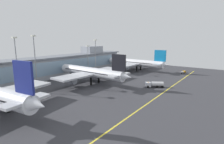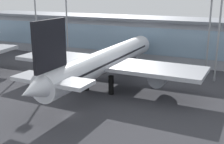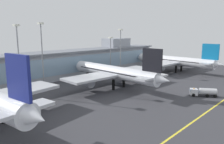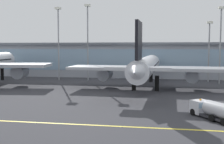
{
  "view_description": "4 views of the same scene",
  "coord_description": "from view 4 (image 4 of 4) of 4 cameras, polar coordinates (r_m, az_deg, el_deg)",
  "views": [
    {
      "loc": [
        -69.09,
        -46.99,
        23.38
      ],
      "look_at": [
        5.49,
        6.72,
        6.2
      ],
      "focal_mm": 27.81,
      "sensor_mm": 36.0,
      "label": 1
    },
    {
      "loc": [
        25.67,
        -39.74,
        21.03
      ],
      "look_at": [
        3.74,
        8.93,
        6.06
      ],
      "focal_mm": 47.15,
      "sensor_mm": 36.0,
      "label": 2
    },
    {
      "loc": [
        -63.25,
        -42.24,
        22.06
      ],
      "look_at": [
        -3.68,
        14.46,
        6.76
      ],
      "focal_mm": 34.61,
      "sensor_mm": 36.0,
      "label": 3
    },
    {
      "loc": [
        3.12,
        -62.69,
        11.41
      ],
      "look_at": [
        -9.55,
        10.12,
        5.02
      ],
      "focal_mm": 46.89,
      "sensor_mm": 36.0,
      "label": 4
    }
  ],
  "objects": [
    {
      "name": "apron_light_mast_west",
      "position": [
        101.19,
        -10.42,
        7.47
      ],
      "size": [
        1.8,
        1.8,
        24.63
      ],
      "color": "gray",
      "rests_on": "ground"
    },
    {
      "name": "apron_light_mast_far_east",
      "position": [
        99.76,
        18.42,
        5.7
      ],
      "size": [
        1.8,
        1.8,
        19.54
      ],
      "color": "gray",
      "rests_on": "ground"
    },
    {
      "name": "ground_plane",
      "position": [
        63.8,
        6.94,
        -5.4
      ],
      "size": [
        180.0,
        180.0,
        0.0
      ],
      "primitive_type": "plane",
      "color": "#38383D"
    },
    {
      "name": "taxiway_centreline_stripe",
      "position": [
        42.37,
        5.37,
        -10.69
      ],
      "size": [
        144.0,
        0.5,
        0.01
      ],
      "primitive_type": "cube",
      "color": "yellow",
      "rests_on": "ground"
    },
    {
      "name": "apron_light_mast_centre",
      "position": [
        99.9,
        -4.76,
        7.86
      ],
      "size": [
        1.8,
        1.8,
        25.55
      ],
      "color": "gray",
      "rests_on": "ground"
    },
    {
      "name": "terminal_building",
      "position": [
        110.33,
        9.15,
        2.56
      ],
      "size": [
        126.08,
        14.0,
        18.15
      ],
      "color": "#9399A3",
      "rests_on": "ground"
    },
    {
      "name": "fuel_tanker_truck",
      "position": [
        49.17,
        19.02,
        -6.95
      ],
      "size": [
        6.94,
        8.92,
        2.9
      ],
      "rotation": [
        0.0,
        0.0,
        2.14
      ],
      "color": "black",
      "rests_on": "ground"
    },
    {
      "name": "airliner_near_right",
      "position": [
        79.07,
        6.74,
        1.04
      ],
      "size": [
        42.79,
        51.26,
        16.66
      ],
      "rotation": [
        0.0,
        0.0,
        1.54
      ],
      "color": "black",
      "rests_on": "ground"
    },
    {
      "name": "apron_light_mast_east",
      "position": [
        95.73,
        20.42,
        7.03
      ],
      "size": [
        1.8,
        1.8,
        23.54
      ],
      "color": "gray",
      "rests_on": "ground"
    }
  ]
}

